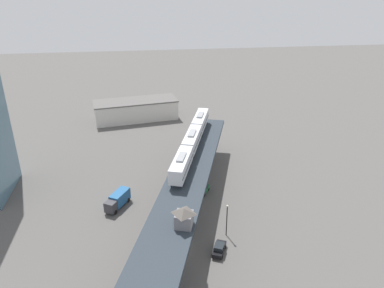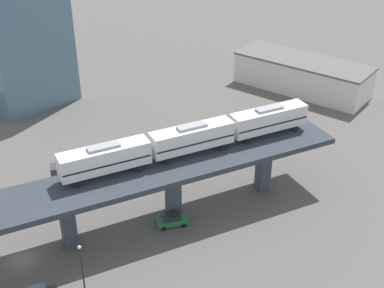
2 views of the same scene
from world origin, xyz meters
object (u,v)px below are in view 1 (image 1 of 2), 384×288
at_px(street_car_black, 219,249).
at_px(street_lamp, 227,218).
at_px(subway_train, 192,140).
at_px(delivery_truck, 118,200).
at_px(street_car_green, 203,189).
at_px(signal_hut, 184,217).
at_px(warehouse_building, 136,110).

distance_m(street_car_black, street_lamp, 6.25).
relative_size(subway_train, delivery_truck, 4.94).
xyz_separation_m(street_car_black, delivery_truck, (-18.94, 17.65, 0.82)).
xyz_separation_m(subway_train, street_car_green, (1.82, -5.62, -10.22)).
bearing_deg(street_car_green, subway_train, 107.94).
distance_m(signal_hut, warehouse_building, 75.52).
distance_m(street_car_green, street_car_black, 20.72).
distance_m(subway_train, warehouse_building, 48.35).
relative_size(signal_hut, street_lamp, 0.58).
bearing_deg(warehouse_building, street_car_green, -73.39).
relative_size(subway_train, street_lamp, 5.23).
distance_m(delivery_truck, street_lamp, 25.00).
bearing_deg(signal_hut, delivery_truck, 121.12).
height_order(subway_train, street_car_green, subway_train).
height_order(signal_hut, delivery_truck, signal_hut).
xyz_separation_m(subway_train, street_car_black, (1.42, -26.34, -10.22)).
relative_size(street_car_green, street_car_black, 0.99).
relative_size(street_car_green, street_lamp, 0.68).
relative_size(subway_train, signal_hut, 8.96).
bearing_deg(subway_train, street_car_black, -86.92).
height_order(delivery_truck, street_lamp, street_lamp).
relative_size(signal_hut, street_car_green, 0.86).
height_order(subway_train, warehouse_building, subway_train).
bearing_deg(signal_hut, warehouse_building, 96.28).
bearing_deg(delivery_truck, subway_train, 26.39).
xyz_separation_m(street_car_black, warehouse_building, (-14.93, 72.12, 2.47)).
height_order(street_car_black, delivery_truck, delivery_truck).
distance_m(street_car_black, delivery_truck, 25.90).
height_order(delivery_truck, warehouse_building, warehouse_building).
distance_m(signal_hut, street_car_black, 11.90).
distance_m(signal_hut, street_car_green, 26.18).
relative_size(street_car_black, street_lamp, 0.68).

